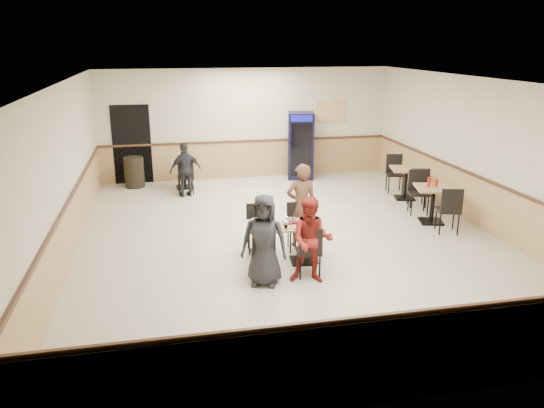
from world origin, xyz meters
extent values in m
plane|color=beige|center=(0.00, 0.00, 0.00)|extent=(10.00, 10.00, 0.00)
plane|color=silver|center=(0.00, 0.00, 3.00)|extent=(10.00, 10.00, 0.00)
plane|color=beige|center=(0.00, 5.00, 1.50)|extent=(8.00, 0.00, 8.00)
plane|color=beige|center=(0.00, -5.00, 1.50)|extent=(8.00, 0.00, 8.00)
plane|color=beige|center=(-4.00, 0.00, 1.50)|extent=(0.00, 10.00, 10.00)
plane|color=beige|center=(4.00, 0.00, 1.50)|extent=(0.00, 10.00, 10.00)
cube|color=tan|center=(0.00, 4.99, 0.50)|extent=(7.98, 0.03, 1.00)
cube|color=tan|center=(3.98, 0.00, 0.50)|extent=(0.03, 9.98, 1.00)
cube|color=#472B19|center=(0.00, 4.97, 1.03)|extent=(7.98, 0.04, 0.06)
cube|color=black|center=(-3.10, 4.98, 1.05)|extent=(1.00, 0.02, 2.10)
cube|color=orange|center=(2.40, 4.96, 1.80)|extent=(0.85, 0.02, 0.60)
cube|color=black|center=(-0.69, -1.09, 0.02)|extent=(0.46, 0.46, 0.04)
cylinder|color=black|center=(-0.69, -1.09, 0.35)|extent=(0.08, 0.08, 0.63)
cube|color=tan|center=(-0.69, -1.09, 0.68)|extent=(0.72, 0.72, 0.04)
cube|color=black|center=(-0.05, -1.16, 0.02)|extent=(0.46, 0.46, 0.04)
cylinder|color=black|center=(-0.05, -1.16, 0.35)|extent=(0.08, 0.08, 0.63)
cube|color=tan|center=(-0.05, -1.16, 0.68)|extent=(0.72, 0.72, 0.04)
imported|color=black|center=(-0.87, -1.87, 0.73)|extent=(0.83, 0.68, 1.47)
imported|color=maroon|center=(-0.13, -1.94, 0.70)|extent=(0.80, 0.70, 1.40)
imported|color=brown|center=(0.13, -0.38, 0.78)|extent=(0.58, 0.38, 1.57)
imported|color=black|center=(-1.80, 3.39, 0.67)|extent=(0.84, 0.53, 1.34)
cube|color=red|center=(-0.75, -1.20, 0.71)|extent=(0.45, 0.35, 0.02)
cube|color=red|center=(-0.08, -1.04, 0.71)|extent=(0.45, 0.35, 0.02)
cube|color=red|center=(-0.06, -1.29, 0.71)|extent=(0.45, 0.35, 0.02)
cylinder|color=white|center=(0.04, -1.26, 0.70)|extent=(0.21, 0.21, 0.01)
cube|color=tan|center=(0.04, -1.26, 0.72)|extent=(0.29, 0.26, 0.02)
cylinder|color=white|center=(-0.48, -1.28, 0.70)|extent=(0.21, 0.21, 0.01)
cube|color=tan|center=(-0.48, -1.28, 0.72)|extent=(0.28, 0.23, 0.02)
cylinder|color=white|center=(-0.30, -1.32, 0.70)|extent=(0.21, 0.21, 0.01)
cube|color=tan|center=(-0.30, -1.32, 0.72)|extent=(0.24, 0.16, 0.02)
cylinder|color=white|center=(-0.80, -1.19, 0.70)|extent=(0.21, 0.21, 0.01)
cube|color=tan|center=(-0.80, -1.19, 0.72)|extent=(0.27, 0.21, 0.02)
cylinder|color=white|center=(-0.08, -1.01, 0.70)|extent=(0.21, 0.21, 0.01)
cube|color=tan|center=(-0.08, -1.01, 0.72)|extent=(0.29, 0.26, 0.02)
cylinder|color=silver|center=(-0.67, -1.35, 0.75)|extent=(0.07, 0.07, 0.09)
cylinder|color=silver|center=(-0.60, -1.05, 0.75)|extent=(0.07, 0.07, 0.09)
cylinder|color=silver|center=(-0.87, -0.98, 0.75)|extent=(0.07, 0.07, 0.09)
cylinder|color=silver|center=(-0.86, -1.31, 0.75)|extent=(0.07, 0.07, 0.09)
cylinder|color=#A0A9B3|center=(-0.32, -1.08, 0.76)|extent=(0.07, 0.07, 0.12)
cylinder|color=#A0A9B3|center=(-0.26, -1.13, 0.76)|extent=(0.07, 0.07, 0.12)
cylinder|color=#A0A9B3|center=(-0.19, -1.13, 0.76)|extent=(0.07, 0.07, 0.12)
ellipsoid|color=silver|center=(-0.35, -1.14, 0.75)|extent=(0.14, 0.14, 0.10)
cube|color=black|center=(3.17, 0.31, 0.02)|extent=(0.57, 0.57, 0.04)
cylinder|color=black|center=(3.17, 0.31, 0.39)|extent=(0.09, 0.09, 0.70)
cube|color=tan|center=(3.17, 0.31, 0.76)|extent=(0.89, 0.89, 0.04)
cube|color=black|center=(3.40, 2.07, 0.02)|extent=(0.56, 0.56, 0.04)
cylinder|color=black|center=(3.40, 2.07, 0.39)|extent=(0.09, 0.09, 0.69)
cube|color=tan|center=(3.40, 2.07, 0.74)|extent=(0.86, 0.86, 0.04)
cylinder|color=red|center=(3.07, 0.36, 0.88)|extent=(0.06, 0.06, 0.20)
cylinder|color=#C88B1A|center=(3.16, 0.36, 0.86)|extent=(0.06, 0.06, 0.17)
cylinder|color=red|center=(3.25, 0.36, 0.85)|extent=(0.05, 0.05, 0.14)
cube|color=black|center=(-1.80, 4.20, 0.02)|extent=(0.45, 0.45, 0.04)
cylinder|color=black|center=(-1.80, 4.20, 0.36)|extent=(0.09, 0.09, 0.65)
cube|color=tan|center=(-1.80, 4.20, 0.70)|extent=(0.70, 0.70, 0.04)
cube|color=black|center=(1.44, 4.60, 0.92)|extent=(0.82, 0.81, 1.83)
cube|color=black|center=(1.37, 4.26, 0.87)|extent=(0.55, 0.14, 1.45)
cube|color=#0D0D95|center=(1.36, 4.25, 1.72)|extent=(0.57, 0.14, 0.17)
cylinder|color=black|center=(-3.07, 4.55, 0.40)|extent=(0.51, 0.51, 0.80)
camera|label=1|loc=(-2.34, -9.40, 3.68)|focal=35.00mm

